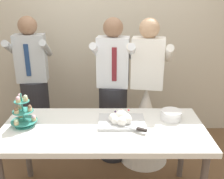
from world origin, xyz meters
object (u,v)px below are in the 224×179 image
(cupcake_stand, at_px, (23,114))
(person_groom, at_px, (113,100))
(main_cake_tray, at_px, (121,119))
(person_guest, at_px, (34,94))
(plate_stack, at_px, (170,115))
(dessert_table, at_px, (103,135))
(person_bride, at_px, (145,115))

(cupcake_stand, height_order, person_groom, person_groom)
(main_cake_tray, bearing_deg, person_guest, 141.93)
(plate_stack, relative_size, person_guest, 0.12)
(cupcake_stand, relative_size, main_cake_tray, 0.73)
(dessert_table, distance_m, person_groom, 0.70)
(cupcake_stand, relative_size, person_groom, 0.18)
(person_bride, bearing_deg, plate_stack, -70.76)
(cupcake_stand, bearing_deg, person_groom, 39.57)
(dessert_table, distance_m, person_guest, 1.22)
(main_cake_tray, height_order, person_guest, person_guest)
(cupcake_stand, height_order, plate_stack, cupcake_stand)
(dessert_table, bearing_deg, person_guest, 134.30)
(dessert_table, bearing_deg, cupcake_stand, 177.28)
(person_groom, bearing_deg, person_guest, 169.26)
(plate_stack, height_order, person_groom, person_groom)
(main_cake_tray, xyz_separation_m, person_bride, (0.29, 0.57, -0.23))
(plate_stack, bearing_deg, person_bride, 109.24)
(dessert_table, bearing_deg, person_groom, 82.57)
(dessert_table, xyz_separation_m, person_groom, (0.09, 0.69, 0.05))
(main_cake_tray, height_order, person_bride, person_bride)
(cupcake_stand, relative_size, person_bride, 0.18)
(plate_stack, xyz_separation_m, person_bride, (-0.17, 0.49, -0.24))
(dessert_table, distance_m, person_bride, 0.80)
(person_groom, xyz_separation_m, person_guest, (-0.94, 0.18, 0.00))
(cupcake_stand, distance_m, person_guest, 0.86)
(dessert_table, relative_size, person_guest, 1.08)
(cupcake_stand, xyz_separation_m, person_guest, (-0.14, 0.84, -0.15))
(main_cake_tray, distance_m, person_bride, 0.68)
(main_cake_tray, relative_size, person_guest, 0.25)
(person_guest, bearing_deg, plate_stack, -25.72)
(dessert_table, height_order, person_bride, person_bride)
(person_groom, xyz_separation_m, person_bride, (0.37, -0.05, -0.16))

